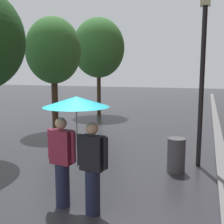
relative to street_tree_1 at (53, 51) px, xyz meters
The scene contains 6 objects.
kerb_strip 7.98m from the street_tree_1, 28.14° to the left, with size 0.30×36.00×0.12m, color slate.
street_tree_1 is the anchor object (origin of this frame).
street_tree_2 4.72m from the street_tree_1, 88.83° to the left, with size 2.90×2.90×5.44m.
couple_under_umbrella 7.23m from the street_tree_1, 56.40° to the right, with size 1.21×1.15×2.05m.
street_lamp_post 6.45m from the street_tree_1, 24.48° to the right, with size 0.24×0.24×4.37m.
litter_bin 6.88m from the street_tree_1, 31.70° to the right, with size 0.44×0.44×0.85m, color #4C4C51.
Camera 1 is at (2.75, -3.49, 2.46)m, focal length 44.49 mm.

